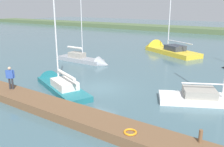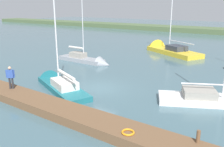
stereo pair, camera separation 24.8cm
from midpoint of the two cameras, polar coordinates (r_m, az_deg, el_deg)
name	(u,v)px [view 1 (the left image)]	position (r m, az deg, el deg)	size (l,w,h in m)	color
ground_plane	(99,88)	(20.11, -3.52, -3.45)	(200.00, 200.00, 0.00)	#42606B
far_shoreline	(221,34)	(66.35, 24.25, 8.59)	(180.00, 8.00, 2.40)	#4C603D
dock_pier	(49,106)	(16.40, -15.16, -7.49)	(26.88, 1.97, 0.55)	brown
mooring_post_far	(201,136)	(12.00, 19.59, -13.75)	(0.17, 0.17, 0.62)	brown
life_ring_buoy	(130,132)	(12.22, 3.73, -13.63)	(0.66, 0.66, 0.10)	orange
sailboat_outer_mooring	(87,61)	(29.27, -6.21, 2.96)	(7.41, 1.74, 8.64)	gray
sailboat_behind_pier	(162,50)	(37.15, 11.49, 5.43)	(10.94, 7.75, 11.96)	gold
sailboat_far_right	(57,85)	(20.98, -13.22, -2.62)	(8.42, 4.92, 8.68)	#1E6B75
person_on_dock	(10,76)	(19.44, -23.21, -0.61)	(0.55, 0.45, 1.73)	#28282D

